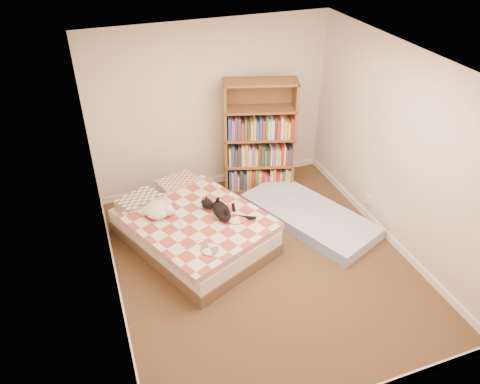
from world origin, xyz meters
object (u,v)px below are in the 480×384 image
object	(u,v)px
bookshelf	(258,152)
black_cat	(221,209)
white_dog	(158,210)
bed	(193,227)
floor_mattress	(309,216)

from	to	relation	value
bookshelf	black_cat	size ratio (longest dim) A/B	2.32
black_cat	white_dog	bearing A→B (deg)	128.58
bed	floor_mattress	bearing A→B (deg)	-28.04
bed	bookshelf	bearing A→B (deg)	12.76
black_cat	floor_mattress	bearing A→B (deg)	-32.53
floor_mattress	black_cat	size ratio (longest dim) A/B	2.55
bookshelf	white_dog	size ratio (longest dim) A/B	4.06
floor_mattress	white_dog	world-z (taller)	white_dog
floor_mattress	black_cat	xyz separation A→B (m)	(-1.29, -0.03, 0.45)
bed	bookshelf	xyz separation A→B (m)	(1.30, 0.96, 0.38)
bed	white_dog	xyz separation A→B (m)	(-0.40, 0.09, 0.32)
floor_mattress	white_dog	xyz separation A→B (m)	(-2.03, 0.21, 0.47)
bookshelf	floor_mattress	size ratio (longest dim) A/B	0.91
bed	floor_mattress	world-z (taller)	bed
black_cat	white_dog	xyz separation A→B (m)	(-0.75, 0.24, 0.01)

